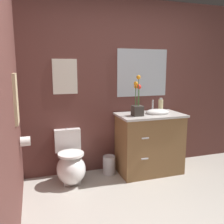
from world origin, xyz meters
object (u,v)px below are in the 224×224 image
object	(u,v)px
wall_poster	(65,77)
hanging_towel	(16,99)
toilet	(71,165)
vanity_cabinet	(149,142)
soap_bottle	(161,106)
wall_mirror	(142,73)
toilet_paper_roll	(25,141)
flower_vase	(137,103)
trash_bin	(109,165)

from	to	relation	value
wall_poster	hanging_towel	distance (m)	0.96
toilet	vanity_cabinet	world-z (taller)	vanity_cabinet
vanity_cabinet	wall_poster	size ratio (longest dim) A/B	2.22
vanity_cabinet	wall_poster	world-z (taller)	wall_poster
toilet	wall_poster	distance (m)	1.19
soap_bottle	wall_mirror	size ratio (longest dim) A/B	0.28
toilet_paper_roll	toilet	bearing A→B (deg)	19.86
flower_vase	toilet_paper_roll	xyz separation A→B (m)	(-1.47, -0.11, -0.37)
flower_vase	trash_bin	world-z (taller)	flower_vase
toilet	flower_vase	world-z (taller)	flower_vase
wall_poster	soap_bottle	bearing A→B (deg)	-11.64
soap_bottle	wall_mirror	distance (m)	0.57
soap_bottle	wall_poster	world-z (taller)	wall_poster
toilet_paper_roll	vanity_cabinet	bearing A→B (deg)	5.71
toilet_paper_roll	hanging_towel	bearing A→B (deg)	-101.91
flower_vase	wall_mirror	world-z (taller)	wall_mirror
vanity_cabinet	wall_poster	bearing A→B (deg)	165.75
toilet_paper_roll	trash_bin	bearing A→B (deg)	13.82
vanity_cabinet	hanging_towel	world-z (taller)	hanging_towel
flower_vase	wall_mirror	distance (m)	0.58
vanity_cabinet	trash_bin	distance (m)	0.68
toilet	wall_poster	size ratio (longest dim) A/B	1.45
flower_vase	wall_mirror	xyz separation A→B (m)	(0.23, 0.36, 0.40)
wall_poster	toilet	bearing A→B (deg)	-90.00
trash_bin	wall_mirror	world-z (taller)	wall_mirror
toilet	wall_mirror	distance (m)	1.69
hanging_towel	toilet_paper_roll	distance (m)	0.60
toilet	vanity_cabinet	distance (m)	1.18
wall_mirror	toilet_paper_roll	distance (m)	1.92
soap_bottle	trash_bin	size ratio (longest dim) A/B	0.82
soap_bottle	trash_bin	world-z (taller)	soap_bottle
vanity_cabinet	trash_bin	world-z (taller)	vanity_cabinet
wall_mirror	flower_vase	bearing A→B (deg)	-122.67
wall_poster	wall_mirror	world-z (taller)	wall_mirror
flower_vase	toilet_paper_roll	size ratio (longest dim) A/B	5.07
vanity_cabinet	toilet	bearing A→B (deg)	178.69
flower_vase	toilet_paper_roll	bearing A→B (deg)	-175.84
wall_mirror	hanging_towel	size ratio (longest dim) A/B	1.54
toilet	wall_poster	bearing A→B (deg)	90.00
hanging_towel	flower_vase	bearing A→B (deg)	13.56
toilet	soap_bottle	distance (m)	1.52
toilet_paper_roll	wall_mirror	bearing A→B (deg)	15.28
trash_bin	hanging_towel	bearing A→B (deg)	-155.39
toilet	toilet_paper_roll	xyz separation A→B (m)	(-0.54, -0.20, 0.44)
soap_bottle	wall_mirror	bearing A→B (deg)	122.75
wall_poster	toilet_paper_roll	distance (m)	1.02
vanity_cabinet	wall_mirror	distance (m)	1.04
vanity_cabinet	soap_bottle	size ratio (longest dim) A/B	4.74
vanity_cabinet	soap_bottle	bearing A→B (deg)	6.47
soap_bottle	wall_mirror	world-z (taller)	wall_mirror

